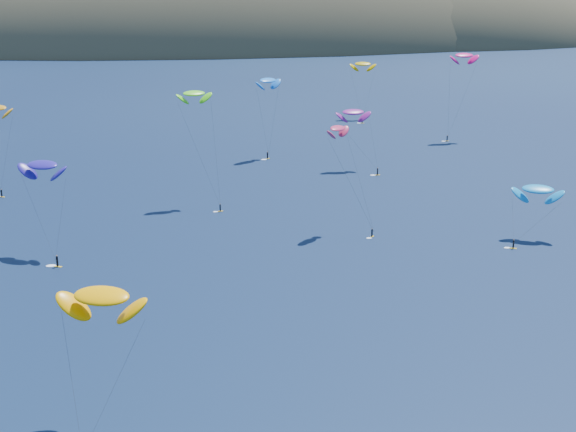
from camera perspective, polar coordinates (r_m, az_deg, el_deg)
The scene contains 10 objects.
island at distance 620.76m, azimuth -4.13°, elevation 11.59°, with size 730.00×300.00×210.00m.
kitesurfer_2 at distance 93.71m, azimuth -13.12°, elevation -5.57°, with size 11.18×13.65×18.18m.
kitesurfer_3 at distance 178.27m, azimuth -6.70°, elevation 8.64°, with size 9.18×11.90×26.61m.
kitesurfer_4 at distance 222.57m, azimuth -1.44°, elevation 9.61°, with size 9.13×8.52×23.55m.
kitesurfer_5 at distance 162.67m, azimuth 17.35°, elevation 1.83°, with size 12.67×10.18×12.38m.
kitesurfer_6 at distance 210.09m, azimuth 4.67°, elevation 7.37°, with size 9.91×11.00×17.41m.
kitesurfer_8 at distance 251.78m, azimuth 12.42°, elevation 11.09°, with size 10.59×6.56×27.91m.
kitesurfer_9 at distance 158.16m, azimuth 3.56°, elevation 6.22°, with size 9.85×10.12×22.51m.
kitesurfer_10 at distance 152.62m, azimuth -17.07°, elevation 3.48°, with size 10.22×13.55×19.13m.
kitesurfer_11 at distance 283.58m, azimuth 5.35°, elevation 10.71°, with size 9.18×14.05×21.12m.
Camera 1 is at (-13.25, -53.07, 51.08)m, focal length 50.00 mm.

